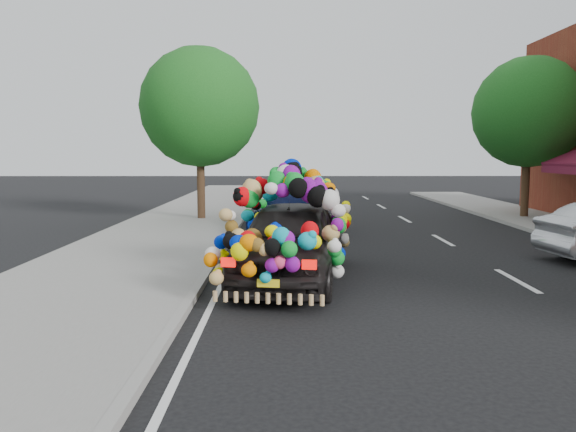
{
  "coord_description": "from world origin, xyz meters",
  "views": [
    {
      "loc": [
        -0.83,
        -10.46,
        2.42
      ],
      "look_at": [
        -0.76,
        0.44,
        1.2
      ],
      "focal_mm": 35.0,
      "sensor_mm": 36.0,
      "label": 1
    }
  ],
  "objects": [
    {
      "name": "ground",
      "position": [
        0.0,
        0.0,
        0.0
      ],
      "size": [
        100.0,
        100.0,
        0.0
      ],
      "primitive_type": "plane",
      "color": "black",
      "rests_on": "ground"
    },
    {
      "name": "tree_near_sidewalk",
      "position": [
        -3.8,
        9.5,
        4.02
      ],
      "size": [
        4.2,
        4.2,
        6.13
      ],
      "color": "#332114",
      "rests_on": "ground"
    },
    {
      "name": "tree_far_b",
      "position": [
        8.0,
        10.0,
        3.89
      ],
      "size": [
        4.0,
        4.0,
        5.9
      ],
      "color": "#332114",
      "rests_on": "ground"
    },
    {
      "name": "sidewalk",
      "position": [
        -4.3,
        0.0,
        0.06
      ],
      "size": [
        4.0,
        60.0,
        0.12
      ],
      "primitive_type": "cube",
      "color": "gray",
      "rests_on": "ground"
    },
    {
      "name": "plush_art_car",
      "position": [
        -0.72,
        0.03,
        1.12
      ],
      "size": [
        2.88,
        4.99,
        2.18
      ],
      "rotation": [
        0.0,
        0.0,
        -0.16
      ],
      "color": "black",
      "rests_on": "ground"
    },
    {
      "name": "lane_markings",
      "position": [
        3.6,
        0.0,
        0.01
      ],
      "size": [
        6.0,
        50.0,
        0.01
      ],
      "primitive_type": null,
      "color": "silver",
      "rests_on": "ground"
    },
    {
      "name": "navy_sedan",
      "position": [
        -0.63,
        6.56,
        0.72
      ],
      "size": [
        2.72,
        5.17,
        1.43
      ],
      "primitive_type": "imported",
      "rotation": [
        0.0,
        0.0,
        -0.15
      ],
      "color": "#060D32",
      "rests_on": "ground"
    },
    {
      "name": "kerb",
      "position": [
        -2.35,
        0.0,
        0.07
      ],
      "size": [
        0.15,
        60.0,
        0.13
      ],
      "primitive_type": "cube",
      "color": "gray",
      "rests_on": "ground"
    }
  ]
}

